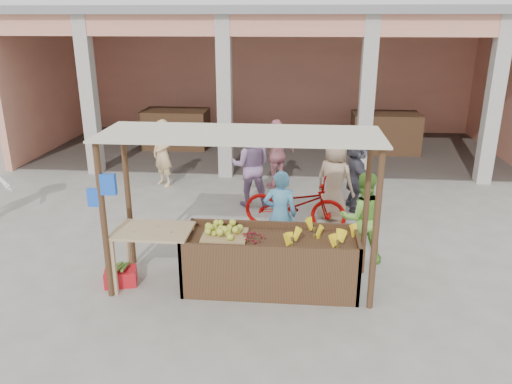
# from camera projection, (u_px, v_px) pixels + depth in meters

# --- Properties ---
(ground) EXTENTS (60.00, 60.00, 0.00)m
(ground) POSITION_uv_depth(u_px,v_px,m) (238.00, 285.00, 7.73)
(ground) COLOR gray
(ground) RESTS_ON ground
(market_building) EXTENTS (14.40, 6.40, 4.20)m
(market_building) POSITION_uv_depth(u_px,v_px,m) (274.00, 60.00, 15.22)
(market_building) COLOR #E89A79
(market_building) RESTS_ON ground
(fruit_stall) EXTENTS (2.60, 0.95, 0.80)m
(fruit_stall) POSITION_uv_depth(u_px,v_px,m) (270.00, 263.00, 7.55)
(fruit_stall) COLOR #503620
(fruit_stall) RESTS_ON ground
(stall_awning) EXTENTS (4.09, 1.35, 2.39)m
(stall_awning) POSITION_uv_depth(u_px,v_px,m) (236.00, 161.00, 7.13)
(stall_awning) COLOR #503620
(stall_awning) RESTS_ON ground
(banana_heap) EXTENTS (1.12, 0.61, 0.20)m
(banana_heap) POSITION_uv_depth(u_px,v_px,m) (324.00, 235.00, 7.33)
(banana_heap) COLOR yellow
(banana_heap) RESTS_ON fruit_stall
(melon_tray) EXTENTS (0.66, 0.57, 0.18)m
(melon_tray) POSITION_uv_depth(u_px,v_px,m) (225.00, 233.00, 7.44)
(melon_tray) COLOR tan
(melon_tray) RESTS_ON fruit_stall
(berry_heap) EXTENTS (0.46, 0.38, 0.15)m
(berry_heap) POSITION_uv_depth(u_px,v_px,m) (252.00, 235.00, 7.38)
(berry_heap) COLOR maroon
(berry_heap) RESTS_ON fruit_stall
(side_table) EXTENTS (1.16, 0.78, 0.93)m
(side_table) POSITION_uv_depth(u_px,v_px,m) (153.00, 238.00, 7.50)
(side_table) COLOR tan
(side_table) RESTS_ON ground
(papaya_pile) EXTENTS (0.70, 0.40, 0.20)m
(papaya_pile) POSITION_uv_depth(u_px,v_px,m) (152.00, 223.00, 7.42)
(papaya_pile) COLOR #49862B
(papaya_pile) RESTS_ON side_table
(red_crate) EXTENTS (0.55, 0.45, 0.25)m
(red_crate) POSITION_uv_depth(u_px,v_px,m) (121.00, 277.00, 7.73)
(red_crate) COLOR red
(red_crate) RESTS_ON ground
(plantain_bundle) EXTENTS (0.38, 0.26, 0.08)m
(plantain_bundle) POSITION_uv_depth(u_px,v_px,m) (120.00, 267.00, 7.67)
(plantain_bundle) COLOR #5B8430
(plantain_bundle) RESTS_ON red_crate
(produce_sacks) EXTENTS (0.71, 0.66, 0.54)m
(produce_sacks) POSITION_uv_depth(u_px,v_px,m) (373.00, 175.00, 12.28)
(produce_sacks) COLOR maroon
(produce_sacks) RESTS_ON ground
(vendor_blue) EXTENTS (0.64, 0.48, 1.66)m
(vendor_blue) POSITION_uv_depth(u_px,v_px,m) (280.00, 212.00, 8.38)
(vendor_blue) COLOR #5099C6
(vendor_blue) RESTS_ON ground
(vendor_green) EXTENTS (0.85, 0.56, 1.65)m
(vendor_green) POSITION_uv_depth(u_px,v_px,m) (363.00, 215.00, 8.26)
(vendor_green) COLOR #7CC744
(vendor_green) RESTS_ON ground
(motorcycle) EXTENTS (1.07, 2.18, 1.09)m
(motorcycle) POSITION_uv_depth(u_px,v_px,m) (295.00, 203.00, 9.62)
(motorcycle) COLOR #9F0704
(motorcycle) RESTS_ON ground
(shopper_b) EXTENTS (1.17, 1.11, 1.80)m
(shopper_b) POSITION_uv_depth(u_px,v_px,m) (277.00, 152.00, 11.89)
(shopper_b) COLOR pink
(shopper_b) RESTS_ON ground
(shopper_c) EXTENTS (1.07, 0.98, 1.86)m
(shopper_c) POSITION_uv_depth(u_px,v_px,m) (335.00, 176.00, 9.96)
(shopper_c) COLOR tan
(shopper_c) RESTS_ON ground
(shopper_d) EXTENTS (0.80, 1.63, 1.70)m
(shopper_d) POSITION_uv_depth(u_px,v_px,m) (357.00, 171.00, 10.56)
(shopper_d) COLOR #4C4A56
(shopper_d) RESTS_ON ground
(shopper_e) EXTENTS (0.79, 0.76, 1.70)m
(shopper_e) POSITION_uv_depth(u_px,v_px,m) (163.00, 152.00, 12.08)
(shopper_e) COLOR #ECC388
(shopper_e) RESTS_ON ground
(shopper_f) EXTENTS (0.97, 0.57, 1.97)m
(shopper_f) POSITION_uv_depth(u_px,v_px,m) (251.00, 162.00, 10.74)
(shopper_f) COLOR gray
(shopper_f) RESTS_ON ground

